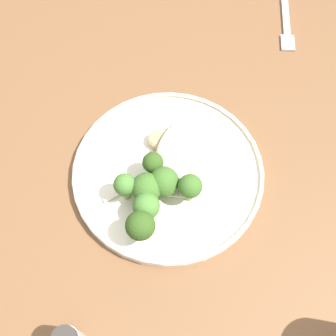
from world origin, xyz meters
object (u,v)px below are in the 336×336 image
broccoli_floret_split_head (190,187)px  broccoli_floret_center_pile (164,182)px  seared_scallop_center_golden (192,151)px  dinner_fork (286,16)px  broccoli_floret_near_rim (126,187)px  broccoli_floret_right_tilted (153,164)px  broccoli_floret_front_edge (140,226)px  seared_scallop_right_edge (158,139)px  seared_scallop_left_edge (202,139)px  seared_scallop_front_small (217,161)px  seared_scallop_on_noodles (176,131)px  seared_scallop_tiny_bay (202,127)px  broccoli_floret_rear_charred (147,188)px  dinner_plate (168,171)px  seared_scallop_half_hidden (211,151)px  broccoli_floret_beside_noodles (146,207)px

broccoli_floret_split_head → broccoli_floret_center_pile: size_ratio=1.06×
seared_scallop_center_golden → dinner_fork: seared_scallop_center_golden is taller
broccoli_floret_near_rim → broccoli_floret_right_tilted: bearing=-7.9°
broccoli_floret_split_head → broccoli_floret_center_pile: (-0.01, 0.04, -0.01)m
broccoli_floret_front_edge → seared_scallop_right_edge: bearing=28.4°
seared_scallop_left_edge → seared_scallop_front_small: seared_scallop_front_small is taller
seared_scallop_left_edge → seared_scallop_on_noodles: 0.04m
seared_scallop_tiny_bay → broccoli_floret_rear_charred: (-0.14, -0.00, 0.02)m
dinner_fork → seared_scallop_on_noodles: bearing=178.1°
seared_scallop_left_edge → seared_scallop_front_small: (-0.02, -0.04, 0.00)m
broccoli_floret_rear_charred → broccoli_floret_front_edge: broccoli_floret_front_edge is taller
dinner_plate → seared_scallop_on_noodles: seared_scallop_on_noodles is taller
seared_scallop_left_edge → seared_scallop_front_small: size_ratio=0.99×
broccoli_floret_rear_charred → broccoli_floret_right_tilted: (0.04, 0.02, 0.00)m
seared_scallop_tiny_bay → broccoli_floret_split_head: 0.12m
seared_scallop_tiny_bay → dinner_fork: bearing=3.3°
seared_scallop_left_edge → seared_scallop_on_noodles: bearing=104.1°
seared_scallop_on_noodles → dinner_fork: (0.34, -0.01, -0.02)m
broccoli_floret_right_tilted → dinner_fork: size_ratio=0.31×
dinner_plate → broccoli_floret_front_edge: (-0.10, -0.03, 0.04)m
dinner_fork → broccoli_floret_front_edge: bearing=-174.6°
seared_scallop_right_edge → broccoli_floret_right_tilted: bearing=-150.1°
dinner_plate → broccoli_floret_right_tilted: broccoli_floret_right_tilted is taller
seared_scallop_on_noodles → seared_scallop_half_hidden: (0.00, -0.06, -0.00)m
seared_scallop_half_hidden → broccoli_floret_split_head: broccoli_floret_split_head is taller
seared_scallop_front_small → broccoli_floret_split_head: size_ratio=0.42×
seared_scallop_left_edge → seared_scallop_on_noodles: same height
seared_scallop_half_hidden → broccoli_floret_beside_noodles: bearing=172.9°
seared_scallop_on_noodles → broccoli_floret_near_rim: size_ratio=0.57×
seared_scallop_half_hidden → broccoli_floret_center_pile: bearing=167.6°
broccoli_floret_split_head → dinner_plate: bearing=71.4°
seared_scallop_center_golden → seared_scallop_on_noodles: bearing=69.2°
broccoli_floret_center_pile → broccoli_floret_rear_charred: bearing=148.5°
broccoli_floret_rear_charred → broccoli_floret_right_tilted: broccoli_floret_rear_charred is taller
dinner_plate → broccoli_floret_center_pile: 0.05m
seared_scallop_left_edge → seared_scallop_right_edge: size_ratio=0.82×
seared_scallop_front_small → seared_scallop_half_hidden: seared_scallop_front_small is taller
seared_scallop_front_small → broccoli_floret_beside_noodles: (-0.13, 0.03, 0.02)m
broccoli_floret_center_pile → dinner_fork: bearing=4.3°
seared_scallop_front_small → seared_scallop_center_golden: 0.04m
seared_scallop_on_noodles → broccoli_floret_rear_charred: bearing=-164.9°
seared_scallop_left_edge → broccoli_floret_rear_charred: bearing=174.7°
broccoli_floret_beside_noodles → seared_scallop_left_edge: bearing=2.2°
broccoli_floret_rear_charred → dinner_fork: bearing=2.4°
seared_scallop_center_golden → seared_scallop_half_hidden: size_ratio=0.89×
seared_scallop_right_edge → seared_scallop_left_edge: bearing=-54.4°
seared_scallop_left_edge → broccoli_floret_beside_noodles: bearing=-177.8°
seared_scallop_left_edge → seared_scallop_half_hidden: seared_scallop_left_edge is taller
seared_scallop_half_hidden → seared_scallop_center_golden: bearing=130.0°
dinner_fork → broccoli_floret_rear_charred: bearing=-177.6°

